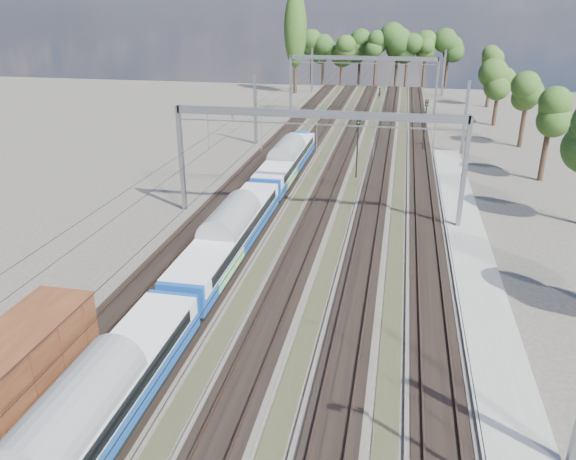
% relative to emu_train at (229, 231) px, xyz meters
% --- Properties ---
extents(track_bed, '(21.00, 130.00, 0.34)m').
position_rel_emu_train_xyz_m(track_bed, '(4.50, 24.66, -2.28)').
color(track_bed, '#47423A').
rests_on(track_bed, ground).
extents(platform, '(3.00, 70.00, 0.30)m').
position_rel_emu_train_xyz_m(platform, '(16.50, -0.34, -2.23)').
color(platform, gray).
rests_on(platform, ground).
extents(catenary, '(25.65, 130.00, 9.00)m').
position_rel_emu_train_xyz_m(catenary, '(4.83, 32.34, 4.02)').
color(catenary, gray).
rests_on(catenary, ground).
extents(tree_belt, '(39.08, 98.83, 12.34)m').
position_rel_emu_train_xyz_m(tree_belt, '(11.68, 71.44, 5.73)').
color(tree_belt, black).
rests_on(tree_belt, ground).
extents(poplar, '(4.40, 4.40, 19.04)m').
position_rel_emu_train_xyz_m(poplar, '(-10.00, 77.66, 9.51)').
color(poplar, black).
rests_on(poplar, ground).
extents(emu_train, '(2.77, 58.56, 4.04)m').
position_rel_emu_train_xyz_m(emu_train, '(0.00, 0.00, 0.00)').
color(emu_train, black).
rests_on(emu_train, ground).
extents(worker, '(0.56, 0.76, 1.92)m').
position_rel_emu_train_xyz_m(worker, '(6.72, 74.76, -1.42)').
color(worker, black).
rests_on(worker, ground).
extents(signal_near, '(0.39, 0.36, 6.29)m').
position_rel_emu_train_xyz_m(signal_near, '(6.84, 22.00, 1.60)').
color(signal_near, black).
rests_on(signal_near, ground).
extents(signal_far, '(0.40, 0.36, 6.14)m').
position_rel_emu_train_xyz_m(signal_far, '(13.80, 35.02, 1.51)').
color(signal_far, black).
rests_on(signal_far, ground).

